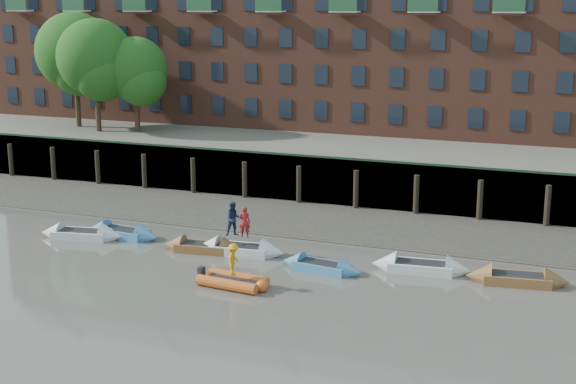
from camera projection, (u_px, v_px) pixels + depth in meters
The scene contains 18 objects.
ground at pixel (247, 338), 32.30m from camera, with size 220.00×220.00×0.00m, color #5C564F.
foreshore at pixel (369, 226), 48.62m from camera, with size 110.00×8.00×0.50m, color #3D382F.
mud_band at pixel (353, 241), 45.53m from camera, with size 110.00×1.60×0.10m, color #4C4336.
river_wall at pixel (388, 186), 52.22m from camera, with size 110.00×1.23×3.30m.
bank_terrace at pixel (431, 151), 64.56m from camera, with size 110.00×28.00×3.20m, color #5E594D.
apartment_terrace at pixel (439, 8), 62.91m from camera, with size 80.60×15.56×20.98m.
tree_cluster at pixel (95, 57), 64.16m from camera, with size 11.76×7.74×9.40m.
rowboat_0 at pixel (82, 234), 46.01m from camera, with size 5.14×2.35×1.44m.
rowboat_1 at pixel (123, 233), 46.35m from camera, with size 4.88×1.78×1.39m.
rowboat_2 at pixel (203, 247), 43.62m from camera, with size 4.68×1.88×1.32m.
rowboat_3 at pixel (240, 250), 43.15m from camera, with size 5.07×1.92×1.44m.
rowboat_4 at pixel (321, 267), 40.44m from camera, with size 4.51×1.81×1.27m.
rowboat_5 at pixel (421, 267), 40.28m from camera, with size 5.12×1.97×1.45m.
rowboat_6 at pixel (517, 279), 38.54m from camera, with size 5.03×2.09×1.42m.
rib_tender at pixel (235, 281), 38.17m from camera, with size 3.55×1.94×0.60m.
person_rower_a at pixel (245, 222), 42.71m from camera, with size 0.62×0.41×1.71m, color maroon.
person_rower_b at pixel (234, 219), 43.01m from camera, with size 0.91×0.71×1.87m, color #19233F.
person_rib_crew at pixel (234, 260), 37.95m from camera, with size 1.01×0.58×1.56m, color orange.
Camera 1 is at (12.54, -27.42, 13.12)m, focal length 50.00 mm.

